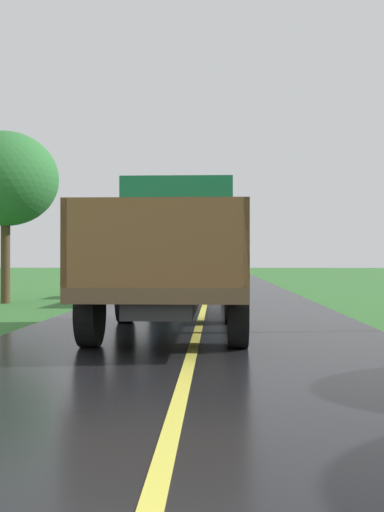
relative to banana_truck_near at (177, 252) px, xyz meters
The scene contains 3 objects.
banana_truck_near is the anchor object (origin of this frame).
banana_truck_far 9.44m from the banana_truck_near, 90.17° to the left, with size 2.38×5.81×2.80m.
roadside_tree_near_left 9.44m from the banana_truck_near, 128.25° to the left, with size 3.18×3.18×5.21m.
Camera 1 is at (0.33, 0.28, 1.32)m, focal length 43.18 mm.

